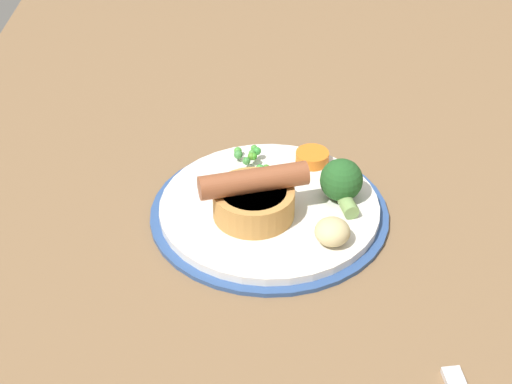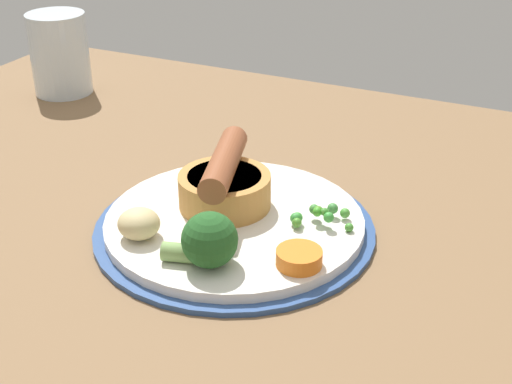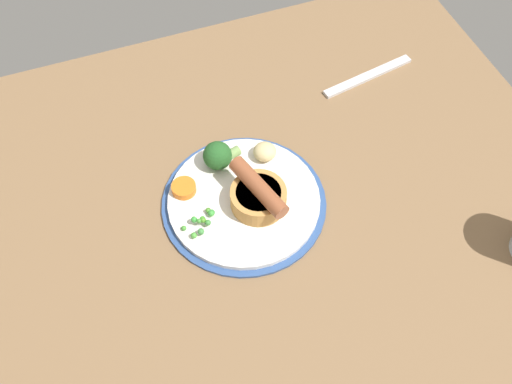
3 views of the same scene
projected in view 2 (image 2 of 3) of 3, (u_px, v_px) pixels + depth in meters
dining_table at (266, 253)px, 62.66cm from camera, size 110.00×80.00×3.00cm
dinner_plate at (232, 228)px, 62.44cm from camera, size 24.76×24.76×1.40cm
sausage_pudding at (225, 184)px, 63.28cm from camera, size 8.27×11.18×5.49cm
pea_pile at (318, 215)px, 61.06cm from camera, size 5.38×4.13×1.65cm
broccoli_floret_near at (208, 241)px, 55.00cm from camera, size 6.16×4.46×4.46cm
potato_chunk_0 at (139, 224)px, 58.98cm from camera, size 3.63×3.54×2.55cm
carrot_slice_3 at (299, 258)px, 55.59cm from camera, size 5.17×5.17×1.29cm
drinking_glass at (60, 54)px, 92.00cm from camera, size 7.47×7.47×10.44cm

